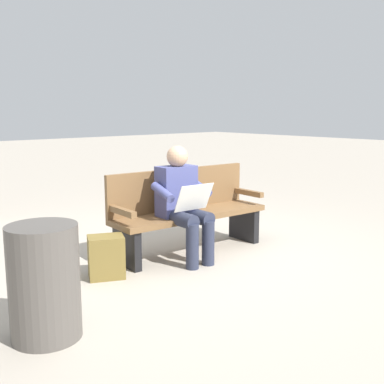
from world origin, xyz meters
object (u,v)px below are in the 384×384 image
Objects in this scene: backpack at (106,257)px; trash_bin at (44,282)px; person_seated at (183,200)px; bench_near at (187,210)px.

trash_bin is at bearing 38.80° from backpack.
person_seated is 2.97× the size of backpack.
person_seated reaches higher than bench_near.
person_seated is at bearing 175.03° from backpack.
person_seated reaches higher than backpack.
person_seated is at bearing -159.55° from trash_bin.
bench_near reaches higher than backpack.
backpack is at bearing -1.22° from person_seated.
backpack is at bearing -141.20° from trash_bin.
bench_near is 4.60× the size of backpack.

